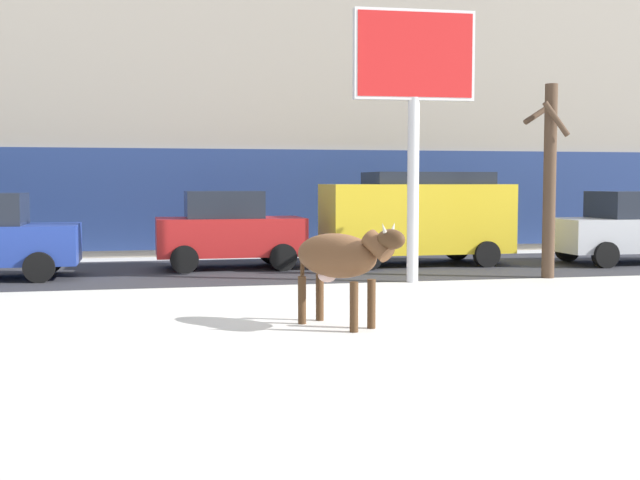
# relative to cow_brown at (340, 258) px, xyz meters

# --- Properties ---
(ground_plane) EXTENTS (120.00, 120.00, 0.00)m
(ground_plane) POSITION_rel_cow_brown_xyz_m (0.32, 0.51, -0.99)
(ground_plane) COLOR silver
(road_strip) EXTENTS (60.00, 5.60, 0.01)m
(road_strip) POSITION_rel_cow_brown_xyz_m (0.32, 7.58, -0.99)
(road_strip) COLOR #333338
(road_strip) RESTS_ON ground
(building_facade) EXTENTS (44.00, 6.10, 13.00)m
(building_facade) POSITION_rel_cow_brown_xyz_m (0.32, 14.48, 5.49)
(building_facade) COLOR #A39989
(building_facade) RESTS_ON ground
(cow_brown) EXTENTS (1.46, 1.77, 1.54)m
(cow_brown) POSITION_rel_cow_brown_xyz_m (0.00, 0.00, 0.00)
(cow_brown) COLOR brown
(cow_brown) RESTS_ON ground
(billboard) EXTENTS (2.53, 0.30, 5.56)m
(billboard) POSITION_rel_cow_brown_xyz_m (2.64, 4.68, 3.32)
(billboard) COLOR silver
(billboard) RESTS_ON ground
(car_red_hatchback) EXTENTS (3.53, 1.96, 1.86)m
(car_red_hatchback) POSITION_rel_cow_brown_xyz_m (-0.84, 8.14, -0.07)
(car_red_hatchback) COLOR red
(car_red_hatchback) RESTS_ON ground
(car_yellow_van) EXTENTS (4.63, 2.18, 2.32)m
(car_yellow_van) POSITION_rel_cow_brown_xyz_m (3.86, 8.03, 0.25)
(car_yellow_van) COLOR gold
(car_yellow_van) RESTS_ON ground
(car_silver_sedan) EXTENTS (4.23, 2.03, 1.84)m
(car_silver_sedan) POSITION_rel_cow_brown_xyz_m (9.42, 7.24, -0.09)
(car_silver_sedan) COLOR #B7BABF
(car_silver_sedan) RESTS_ON ground
(bare_tree_right_lot) EXTENTS (0.81, 0.88, 4.17)m
(bare_tree_right_lot) POSITION_rel_cow_brown_xyz_m (5.76, 4.82, 1.20)
(bare_tree_right_lot) COLOR #4C3828
(bare_tree_right_lot) RESTS_ON ground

